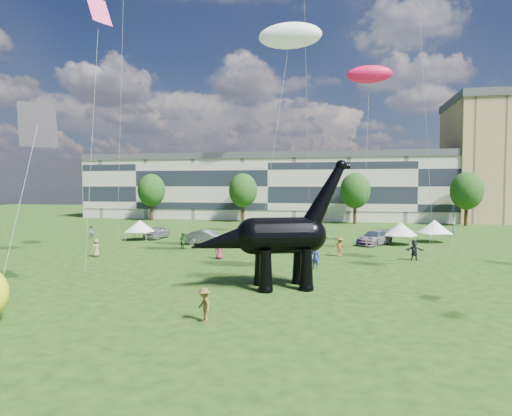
# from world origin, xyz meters

# --- Properties ---
(ground) EXTENTS (220.00, 220.00, 0.00)m
(ground) POSITION_xyz_m (0.00, 0.00, 0.00)
(ground) COLOR #16330C
(ground) RESTS_ON ground
(terrace_row) EXTENTS (78.00, 11.00, 12.00)m
(terrace_row) POSITION_xyz_m (-8.00, 62.00, 6.00)
(terrace_row) COLOR beige
(terrace_row) RESTS_ON ground
(tree_far_left) EXTENTS (5.20, 5.20, 9.44)m
(tree_far_left) POSITION_xyz_m (-30.00, 53.00, 6.29)
(tree_far_left) COLOR #382314
(tree_far_left) RESTS_ON ground
(tree_mid_left) EXTENTS (5.20, 5.20, 9.44)m
(tree_mid_left) POSITION_xyz_m (-12.00, 53.00, 6.29)
(tree_mid_left) COLOR #382314
(tree_mid_left) RESTS_ON ground
(tree_mid_right) EXTENTS (5.20, 5.20, 9.44)m
(tree_mid_right) POSITION_xyz_m (8.00, 53.00, 6.29)
(tree_mid_right) COLOR #382314
(tree_mid_right) RESTS_ON ground
(tree_far_right) EXTENTS (5.20, 5.20, 9.44)m
(tree_far_right) POSITION_xyz_m (26.00, 53.00, 6.29)
(tree_far_right) COLOR #382314
(tree_far_right) RESTS_ON ground
(dinosaur_sculpture) EXTENTS (10.46, 5.15, 8.69)m
(dinosaur_sculpture) POSITION_xyz_m (1.58, 4.11, 3.28)
(dinosaur_sculpture) COLOR black
(dinosaur_sculpture) RESTS_ON ground
(car_silver) EXTENTS (2.12, 4.66, 1.55)m
(car_silver) POSITION_xyz_m (-17.10, 26.87, 0.78)
(car_silver) COLOR silver
(car_silver) RESTS_ON ground
(car_grey) EXTENTS (5.25, 2.52, 1.66)m
(car_grey) POSITION_xyz_m (-9.01, 22.49, 0.83)
(car_grey) COLOR slate
(car_grey) RESTS_ON ground
(car_white) EXTENTS (5.36, 3.30, 1.39)m
(car_white) POSITION_xyz_m (-0.80, 22.05, 0.69)
(car_white) COLOR silver
(car_white) RESTS_ON ground
(car_dark) EXTENTS (4.83, 5.83, 1.59)m
(car_dark) POSITION_xyz_m (9.44, 26.47, 0.80)
(car_dark) COLOR #595960
(car_dark) RESTS_ON ground
(gazebo_near) EXTENTS (4.82, 4.82, 2.61)m
(gazebo_near) POSITION_xyz_m (16.50, 30.09, 1.83)
(gazebo_near) COLOR white
(gazebo_near) RESTS_ON ground
(gazebo_far) EXTENTS (4.65, 4.65, 2.55)m
(gazebo_far) POSITION_xyz_m (12.31, 27.08, 1.79)
(gazebo_far) COLOR white
(gazebo_far) RESTS_ON ground
(gazebo_left) EXTENTS (3.73, 3.73, 2.45)m
(gazebo_left) POSITION_xyz_m (-18.51, 25.17, 1.72)
(gazebo_left) COLOR white
(gazebo_left) RESTS_ON ground
(visitors) EXTENTS (46.41, 41.21, 1.85)m
(visitors) POSITION_xyz_m (-1.48, 16.67, 0.86)
(visitors) COLOR black
(visitors) RESTS_ON ground
(kites) EXTENTS (60.54, 51.31, 29.52)m
(kites) POSITION_xyz_m (5.99, 19.07, 24.02)
(kites) COLOR red
(kites) RESTS_ON ground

